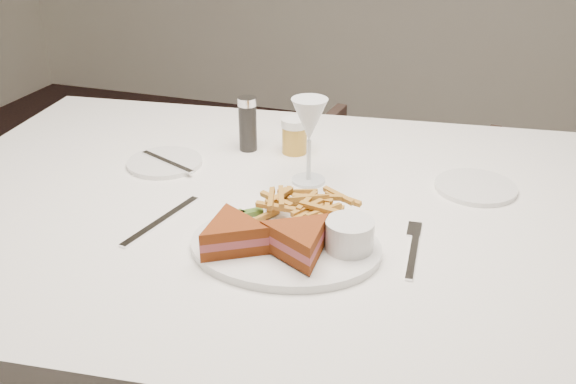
% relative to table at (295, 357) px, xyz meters
% --- Properties ---
extents(table, '(1.62, 1.17, 0.75)m').
position_rel_table_xyz_m(table, '(0.00, 0.00, 0.00)').
color(table, white).
rests_on(table, ground).
extents(chair_far, '(0.65, 0.61, 0.62)m').
position_rel_table_xyz_m(chair_far, '(0.05, 0.88, -0.07)').
color(chair_far, '#4B362E').
rests_on(chair_far, ground).
extents(table_setting, '(0.80, 0.57, 0.18)m').
position_rel_table_xyz_m(table_setting, '(0.01, -0.06, 0.41)').
color(table_setting, white).
rests_on(table_setting, table).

